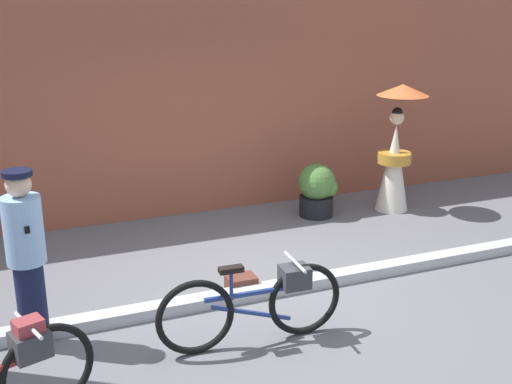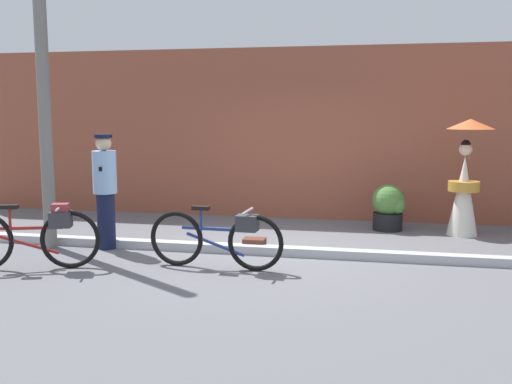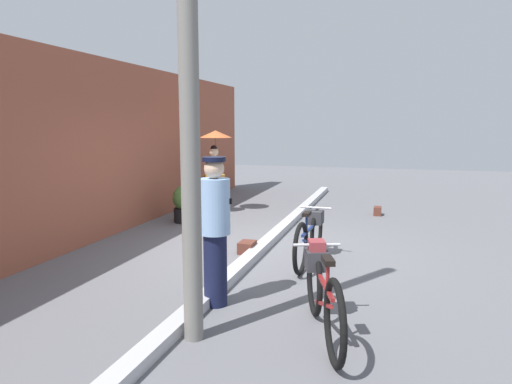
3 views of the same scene
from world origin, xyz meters
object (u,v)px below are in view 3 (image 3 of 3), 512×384
Objects in this scene: bicycle_near_officer at (322,290)px; backpack_on_pavement at (247,247)px; backpack_spare at (378,211)px; utility_pole at (189,79)px; potted_plant_by_door at (186,203)px; person_with_parasol at (215,173)px; bicycle_far_side at (310,235)px; person_officer at (215,228)px.

bicycle_near_officer is 5.54× the size of backpack_on_pavement.
utility_pole reaches higher than backpack_spare.
bicycle_near_officer is 5.61m from potted_plant_by_door.
person_with_parasol is 2.42× the size of potted_plant_by_door.
bicycle_far_side is 6.39× the size of backpack_spare.
backpack_spare is (3.98, -0.83, -0.31)m from bicycle_far_side.
bicycle_far_side reaches higher than backpack_on_pavement.
potted_plant_by_door is 0.16× the size of utility_pole.
backpack_on_pavement is (-1.90, -1.92, -0.30)m from potted_plant_by_door.
person_with_parasol is at bearing 30.51° from bicycle_near_officer.
backpack_spare is 0.06× the size of utility_pole.
backpack_on_pavement is (2.13, 0.30, -0.79)m from person_officer.
person_officer is at bearing -151.15° from potted_plant_by_door.
person_officer is at bearing 165.18° from backpack_spare.
backpack_spare is (0.68, -3.61, -0.81)m from person_with_parasol.
potted_plant_by_door is 2.72m from backpack_on_pavement.
backpack_on_pavement is at bearing -134.68° from potted_plant_by_door.
utility_pole is at bearing -160.37° from person_with_parasol.
potted_plant_by_door is (-1.17, 0.17, -0.51)m from person_with_parasol.
bicycle_far_side is 3.45m from utility_pole.
utility_pole is at bearing 111.80° from bicycle_near_officer.
bicycle_near_officer is 2.31m from utility_pole.
person_officer is 0.35× the size of utility_pole.
backpack_on_pavement is 4.19m from backpack_spare.
bicycle_near_officer is 2.24× the size of potted_plant_by_door.
utility_pole reaches higher than bicycle_near_officer.
backpack_spare is 7.25m from utility_pole.
person_with_parasol is 5.98× the size of backpack_on_pavement.
bicycle_far_side reaches higher than potted_plant_by_door.
bicycle_near_officer is at bearing -148.51° from backpack_on_pavement.
potted_plant_by_door is at bearing 38.11° from bicycle_near_officer.
potted_plant_by_door is at bearing 54.20° from bicycle_far_side.
bicycle_far_side is 5.66× the size of backpack_on_pavement.
person_officer reaches higher than potted_plant_by_door.
potted_plant_by_door is 4.22m from backpack_spare.
person_with_parasol is at bearing 19.63° from utility_pole.
bicycle_near_officer reaches higher than backpack_spare.
backpack_on_pavement is at bearing 7.97° from person_officer.
person_officer is 5.59m from person_with_parasol.
person_officer is 6.00× the size of backpack_spare.
person_with_parasol is at bearing 21.49° from person_officer.
person_officer is 1.73m from utility_pole.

